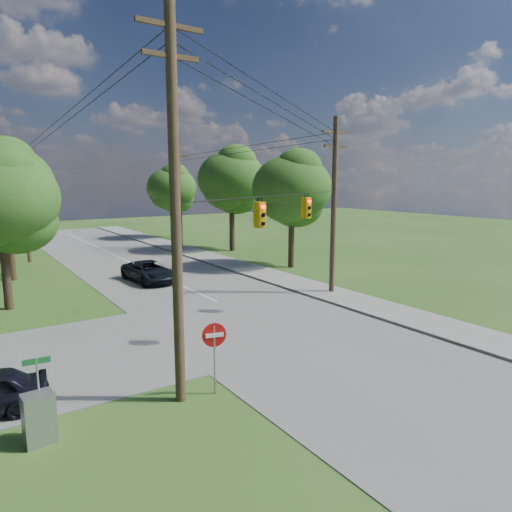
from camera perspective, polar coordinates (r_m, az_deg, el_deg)
ground at (r=17.22m, az=5.74°, el=-14.09°), size 140.00×140.00×0.00m
main_road at (r=22.07m, az=1.48°, el=-8.61°), size 10.00×100.00×0.03m
sidewalk_east at (r=26.33m, az=13.55°, el=-5.76°), size 2.60×100.00×0.12m
pole_sw at (r=13.70m, az=-10.07°, el=6.63°), size 2.00×0.32×12.00m
pole_ne at (r=27.72m, az=9.70°, el=6.47°), size 2.00×0.32×10.50m
pole_north_e at (r=46.25m, az=-9.48°, el=7.23°), size 2.00×0.32×10.00m
pole_north_w at (r=42.48m, az=-26.92°, el=6.14°), size 2.00×0.32×10.00m
power_lines at (r=26.46m, az=-7.80°, el=14.37°), size 13.93×29.62×4.93m
traffic_signals at (r=20.89m, az=3.70°, el=5.70°), size 4.91×3.27×1.05m
tree_w_mid at (r=35.27m, az=-28.94°, el=7.87°), size 6.40×6.40×9.22m
tree_e_near at (r=35.78m, az=4.52°, el=8.49°), size 6.20×6.20×8.81m
tree_e_mid at (r=44.33m, az=-3.07°, el=9.55°), size 6.60×6.60×9.64m
tree_e_far at (r=54.60m, az=-10.48°, el=8.37°), size 5.80×5.80×8.32m
car_main_north at (r=31.81m, az=-13.22°, el=-1.89°), size 2.69×5.16×1.39m
control_cabinet at (r=13.92m, az=-25.48°, el=-17.86°), size 0.82×0.62×1.39m
do_not_enter_sign at (r=14.87m, az=-5.23°, el=-10.72°), size 0.78×0.25×2.40m
street_name_sign at (r=13.79m, az=-25.55°, el=-14.49°), size 0.68×0.10×2.28m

